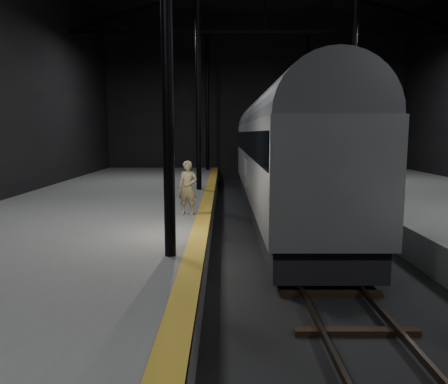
{
  "coord_description": "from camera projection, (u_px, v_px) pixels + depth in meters",
  "views": [
    {
      "loc": [
        -2.56,
        -13.92,
        3.85
      ],
      "look_at": [
        -2.54,
        -0.34,
        2.0
      ],
      "focal_mm": 35.0,
      "sensor_mm": 36.0,
      "label": 1
    }
  ],
  "objects": [
    {
      "name": "track",
      "position": [
        301.0,
        249.0,
        14.31
      ],
      "size": [
        2.4,
        43.0,
        0.24
      ],
      "color": "#3F3328",
      "rests_on": "ground"
    },
    {
      "name": "woman",
      "position": [
        188.0,
        188.0,
        15.16
      ],
      "size": [
        0.79,
        0.64,
        1.9
      ],
      "primitive_type": "imported",
      "rotation": [
        0.0,
        0.0,
        -0.3
      ],
      "color": "#8D7B56",
      "rests_on": "platform_left"
    },
    {
      "name": "tactile_strip",
      "position": [
        202.0,
        221.0,
        14.18
      ],
      "size": [
        0.5,
        43.8,
        0.01
      ],
      "primitive_type": "cube",
      "color": "#9B6B1C",
      "rests_on": "platform_left"
    },
    {
      "name": "platform_left",
      "position": [
        72.0,
        236.0,
        14.24
      ],
      "size": [
        9.0,
        43.8,
        1.0
      ],
      "primitive_type": "cube",
      "color": "#595956",
      "rests_on": "ground"
    },
    {
      "name": "train",
      "position": [
        279.0,
        148.0,
        20.13
      ],
      "size": [
        3.15,
        21.04,
        5.62
      ],
      "color": "#ACB0B5",
      "rests_on": "ground"
    },
    {
      "name": "ground",
      "position": [
        301.0,
        251.0,
        14.32
      ],
      "size": [
        44.0,
        44.0,
        0.0
      ],
      "primitive_type": "plane",
      "color": "black",
      "rests_on": "ground"
    }
  ]
}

